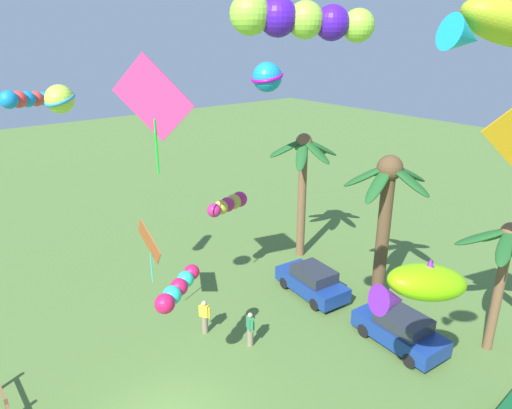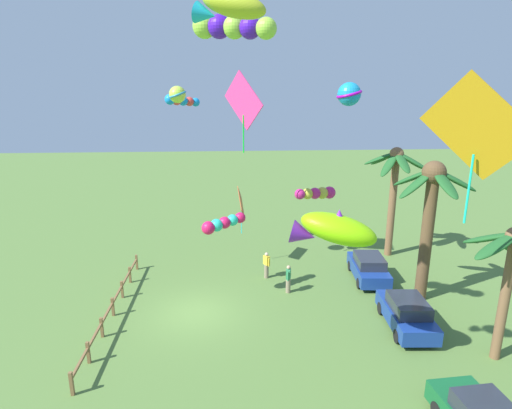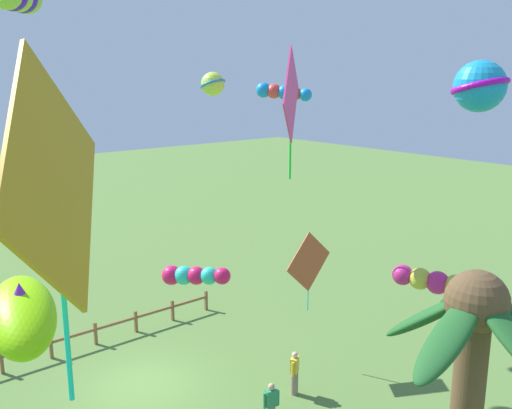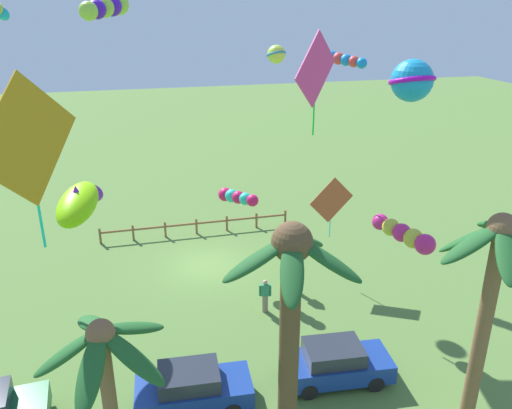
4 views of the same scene
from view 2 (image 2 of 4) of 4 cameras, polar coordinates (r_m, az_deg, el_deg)
The scene contains 20 objects.
ground_plane at distance 21.19m, azimuth -8.40°, elevation -14.79°, with size 120.00×120.00×0.00m, color #567A38.
palm_tree_0 at distance 27.82m, azimuth 18.87°, elevation 3.92°, with size 3.75×3.89×7.30m.
palm_tree_1 at distance 22.18m, azimuth 23.21°, elevation 0.14°, with size 3.95×3.91×7.40m.
palm_tree_2 at distance 18.69m, azimuth 32.04°, elevation -6.69°, with size 3.58×3.86×5.68m.
rail_fence at distance 21.66m, azimuth -19.43°, elevation -13.11°, with size 11.12×0.12×0.95m.
parked_car_0 at distance 24.95m, azimuth 15.46°, elevation -8.48°, with size 4.03×2.03×1.51m.
parked_car_2 at distance 20.67m, azimuth 20.32°, elevation -14.08°, with size 4.00×1.95×1.51m.
spectator_0 at distance 22.61m, azimuth 4.54°, elevation -10.32°, with size 0.53×0.32×1.59m.
spectator_1 at distance 24.25m, azimuth 1.48°, elevation -8.44°, with size 0.48×0.40×1.59m.
kite_diamond_0 at distance 22.97m, azimuth -1.80°, elevation 14.19°, with size 2.54×2.04×4.47m.
kite_tube_1 at distance 26.52m, azimuth 8.50°, elevation 1.57°, with size 1.55×2.85×0.87m.
kite_ball_2 at distance 22.36m, azimuth -10.94°, elevation 14.87°, with size 1.17×1.16×0.88m.
kite_fish_3 at distance 14.22m, azimuth 10.76°, elevation -3.46°, with size 2.02×3.27×1.55m.
kite_tube_4 at distance 14.74m, azimuth -3.60°, elevation 23.53°, with size 1.84×2.77×0.96m.
kite_diamond_5 at distance 14.69m, azimuth 28.55°, elevation 9.24°, with size 2.31×2.75×4.87m.
kite_ball_6 at distance 24.94m, azimuth 12.91°, elevation 14.82°, with size 1.59×1.59×1.35m.
kite_tube_7 at distance 20.68m, azimuth -4.71°, elevation -2.64°, with size 1.60×2.23×0.82m.
kite_fish_8 at distance 10.63m, azimuth -3.69°, elevation 26.02°, with size 1.33×1.97×0.95m.
kite_diamond_9 at distance 24.95m, azimuth -2.07°, elevation 0.05°, with size 2.18×0.46×3.00m.
kite_tube_10 at distance 25.98m, azimuth -10.40°, elevation 14.10°, with size 1.63×2.02×0.77m.
Camera 2 is at (18.31, 1.72, 10.52)m, focal length 28.59 mm.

